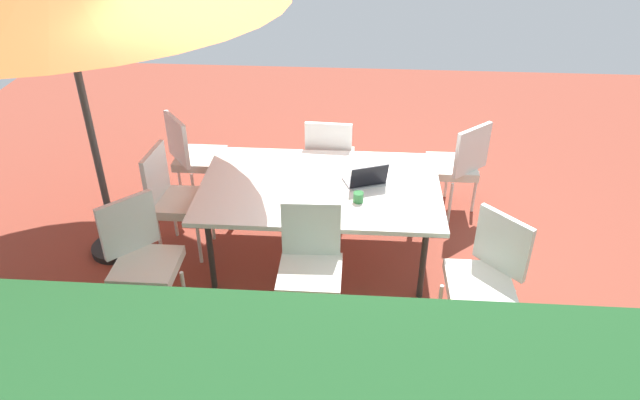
{
  "coord_description": "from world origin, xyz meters",
  "views": [
    {
      "loc": [
        -0.3,
        4.25,
        3.24
      ],
      "look_at": [
        0.0,
        0.0,
        0.59
      ],
      "focal_mm": 33.25,
      "sensor_mm": 36.0,
      "label": 1
    }
  ],
  "objects_px": {
    "chair_northeast": "(142,256)",
    "chair_north": "(310,263)",
    "chair_southwest": "(457,163)",
    "cup": "(358,197)",
    "dining_table": "(320,190)",
    "chair_southeast": "(194,154)",
    "chair_east": "(175,196)",
    "chair_northwest": "(485,273)",
    "laptop": "(366,180)",
    "chair_south": "(330,157)"
  },
  "relations": [
    {
      "from": "chair_north",
      "to": "chair_northeast",
      "type": "xyz_separation_m",
      "value": [
        1.26,
        0.01,
        0.0
      ]
    },
    {
      "from": "dining_table",
      "to": "chair_north",
      "type": "distance_m",
      "value": 0.83
    },
    {
      "from": "chair_northeast",
      "to": "chair_southwest",
      "type": "height_order",
      "value": "same"
    },
    {
      "from": "chair_east",
      "to": "laptop",
      "type": "height_order",
      "value": "chair_east"
    },
    {
      "from": "chair_northeast",
      "to": "chair_north",
      "type": "bearing_deg",
      "value": -44.68
    },
    {
      "from": "chair_east",
      "to": "chair_southwest",
      "type": "distance_m",
      "value": 2.64
    },
    {
      "from": "chair_northwest",
      "to": "cup",
      "type": "bearing_deg",
      "value": -166.64
    },
    {
      "from": "dining_table",
      "to": "chair_southeast",
      "type": "bearing_deg",
      "value": -32.09
    },
    {
      "from": "chair_north",
      "to": "chair_southeast",
      "type": "bearing_deg",
      "value": 126.13
    },
    {
      "from": "dining_table",
      "to": "chair_south",
      "type": "relative_size",
      "value": 2.04
    },
    {
      "from": "chair_east",
      "to": "chair_south",
      "type": "bearing_deg",
      "value": -53.02
    },
    {
      "from": "chair_southwest",
      "to": "chair_east",
      "type": "bearing_deg",
      "value": -24.84
    },
    {
      "from": "chair_southeast",
      "to": "chair_east",
      "type": "xyz_separation_m",
      "value": [
        -0.03,
        0.78,
        0.0
      ]
    },
    {
      "from": "chair_south",
      "to": "laptop",
      "type": "height_order",
      "value": "chair_south"
    },
    {
      "from": "chair_north",
      "to": "laptop",
      "type": "height_order",
      "value": "chair_north"
    },
    {
      "from": "chair_north",
      "to": "chair_south",
      "type": "bearing_deg",
      "value": 86.19
    },
    {
      "from": "chair_east",
      "to": "cup",
      "type": "relative_size",
      "value": 11.88
    },
    {
      "from": "chair_north",
      "to": "chair_southwest",
      "type": "xyz_separation_m",
      "value": [
        -1.27,
        -1.63,
        0.0
      ]
    },
    {
      "from": "chair_north",
      "to": "laptop",
      "type": "bearing_deg",
      "value": 63.18
    },
    {
      "from": "chair_east",
      "to": "chair_southwest",
      "type": "bearing_deg",
      "value": -67.97
    },
    {
      "from": "dining_table",
      "to": "cup",
      "type": "height_order",
      "value": "cup"
    },
    {
      "from": "chair_north",
      "to": "chair_east",
      "type": "xyz_separation_m",
      "value": [
        1.25,
        -0.85,
        0.0
      ]
    },
    {
      "from": "chair_north",
      "to": "cup",
      "type": "bearing_deg",
      "value": 57.82
    },
    {
      "from": "chair_northwest",
      "to": "chair_southwest",
      "type": "bearing_deg",
      "value": 136.65
    },
    {
      "from": "chair_southwest",
      "to": "cup",
      "type": "height_order",
      "value": "chair_southwest"
    },
    {
      "from": "dining_table",
      "to": "laptop",
      "type": "relative_size",
      "value": 5.18
    },
    {
      "from": "chair_north",
      "to": "chair_south",
      "type": "distance_m",
      "value": 1.67
    },
    {
      "from": "chair_north",
      "to": "chair_southeast",
      "type": "distance_m",
      "value": 2.08
    },
    {
      "from": "chair_northeast",
      "to": "chair_south",
      "type": "height_order",
      "value": "same"
    },
    {
      "from": "dining_table",
      "to": "chair_south",
      "type": "bearing_deg",
      "value": -92.52
    },
    {
      "from": "dining_table",
      "to": "chair_northwest",
      "type": "distance_m",
      "value": 1.52
    },
    {
      "from": "chair_south",
      "to": "cup",
      "type": "xyz_separation_m",
      "value": [
        -0.28,
        1.09,
        0.22
      ]
    },
    {
      "from": "chair_northeast",
      "to": "laptop",
      "type": "height_order",
      "value": "chair_northeast"
    },
    {
      "from": "chair_northeast",
      "to": "dining_table",
      "type": "bearing_deg",
      "value": -12.09
    },
    {
      "from": "cup",
      "to": "chair_northwest",
      "type": "bearing_deg",
      "value": 146.4
    },
    {
      "from": "chair_north",
      "to": "chair_south",
      "type": "xyz_separation_m",
      "value": [
        -0.05,
        -1.67,
        0.0
      ]
    },
    {
      "from": "cup",
      "to": "chair_north",
      "type": "bearing_deg",
      "value": 59.87
    },
    {
      "from": "chair_southwest",
      "to": "chair_southeast",
      "type": "bearing_deg",
      "value": -42.04
    },
    {
      "from": "dining_table",
      "to": "chair_southeast",
      "type": "distance_m",
      "value": 1.54
    },
    {
      "from": "laptop",
      "to": "chair_southwest",
      "type": "bearing_deg",
      "value": -159.4
    },
    {
      "from": "laptop",
      "to": "chair_north",
      "type": "bearing_deg",
      "value": 44.49
    },
    {
      "from": "laptop",
      "to": "cup",
      "type": "height_order",
      "value": "laptop"
    },
    {
      "from": "dining_table",
      "to": "chair_south",
      "type": "height_order",
      "value": "chair_south"
    },
    {
      "from": "chair_southeast",
      "to": "chair_south",
      "type": "height_order",
      "value": "same"
    },
    {
      "from": "chair_southwest",
      "to": "laptop",
      "type": "bearing_deg",
      "value": -0.56
    },
    {
      "from": "chair_north",
      "to": "chair_northeast",
      "type": "height_order",
      "value": "same"
    },
    {
      "from": "chair_northwest",
      "to": "laptop",
      "type": "relative_size",
      "value": 2.54
    },
    {
      "from": "dining_table",
      "to": "chair_north",
      "type": "relative_size",
      "value": 2.04
    },
    {
      "from": "chair_northwest",
      "to": "chair_southwest",
      "type": "height_order",
      "value": "same"
    },
    {
      "from": "chair_northwest",
      "to": "cup",
      "type": "height_order",
      "value": "chair_northwest"
    }
  ]
}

